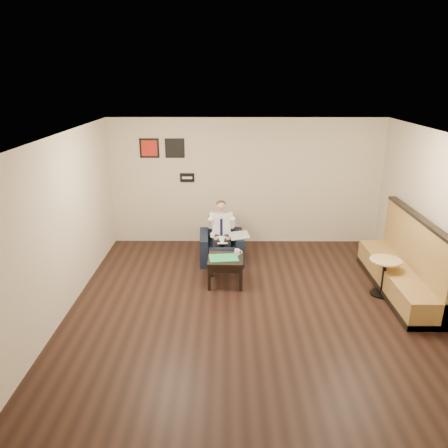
{
  "coord_description": "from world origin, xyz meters",
  "views": [
    {
      "loc": [
        -0.42,
        -6.44,
        3.64
      ],
      "look_at": [
        -0.47,
        1.2,
        1.03
      ],
      "focal_mm": 35.0,
      "sensor_mm": 36.0,
      "label": 1
    }
  ],
  "objects_px": {
    "seated_man": "(222,236)",
    "coffee_mug": "(237,252)",
    "armchair": "(221,241)",
    "side_table": "(226,271)",
    "green_folder": "(224,258)",
    "smartphone": "(229,254)",
    "cafe_table": "(384,277)",
    "banquette": "(400,255)"
  },
  "relations": [
    {
      "from": "coffee_mug",
      "to": "banquette",
      "type": "height_order",
      "value": "banquette"
    },
    {
      "from": "armchair",
      "to": "seated_man",
      "type": "distance_m",
      "value": 0.19
    },
    {
      "from": "cafe_table",
      "to": "seated_man",
      "type": "bearing_deg",
      "value": 154.14
    },
    {
      "from": "seated_man",
      "to": "green_folder",
      "type": "bearing_deg",
      "value": -89.71
    },
    {
      "from": "side_table",
      "to": "cafe_table",
      "type": "xyz_separation_m",
      "value": [
        2.74,
        -0.41,
        0.07
      ]
    },
    {
      "from": "cafe_table",
      "to": "banquette",
      "type": "bearing_deg",
      "value": 25.96
    },
    {
      "from": "armchair",
      "to": "side_table",
      "type": "bearing_deg",
      "value": -87.82
    },
    {
      "from": "smartphone",
      "to": "banquette",
      "type": "distance_m",
      "value": 3.01
    },
    {
      "from": "green_folder",
      "to": "smartphone",
      "type": "bearing_deg",
      "value": 64.37
    },
    {
      "from": "coffee_mug",
      "to": "cafe_table",
      "type": "height_order",
      "value": "cafe_table"
    },
    {
      "from": "cafe_table",
      "to": "coffee_mug",
      "type": "bearing_deg",
      "value": 168.0
    },
    {
      "from": "coffee_mug",
      "to": "banquette",
      "type": "relative_size",
      "value": 0.04
    },
    {
      "from": "armchair",
      "to": "coffee_mug",
      "type": "bearing_deg",
      "value": -74.95
    },
    {
      "from": "coffee_mug",
      "to": "armchair",
      "type": "bearing_deg",
      "value": 107.59
    },
    {
      "from": "smartphone",
      "to": "cafe_table",
      "type": "distance_m",
      "value": 2.74
    },
    {
      "from": "side_table",
      "to": "cafe_table",
      "type": "distance_m",
      "value": 2.77
    },
    {
      "from": "seated_man",
      "to": "green_folder",
      "type": "height_order",
      "value": "seated_man"
    },
    {
      "from": "side_table",
      "to": "armchair",
      "type": "bearing_deg",
      "value": 94.71
    },
    {
      "from": "seated_man",
      "to": "side_table",
      "type": "relative_size",
      "value": 1.86
    },
    {
      "from": "green_folder",
      "to": "smartphone",
      "type": "height_order",
      "value": "green_folder"
    },
    {
      "from": "armchair",
      "to": "green_folder",
      "type": "relative_size",
      "value": 1.72
    },
    {
      "from": "coffee_mug",
      "to": "cafe_table",
      "type": "xyz_separation_m",
      "value": [
        2.53,
        -0.54,
        -0.24
      ]
    },
    {
      "from": "armchair",
      "to": "side_table",
      "type": "relative_size",
      "value": 1.41
    },
    {
      "from": "armchair",
      "to": "banquette",
      "type": "height_order",
      "value": "banquette"
    },
    {
      "from": "green_folder",
      "to": "banquette",
      "type": "distance_m",
      "value": 3.08
    },
    {
      "from": "armchair",
      "to": "seated_man",
      "type": "bearing_deg",
      "value": -90.0
    },
    {
      "from": "smartphone",
      "to": "seated_man",
      "type": "bearing_deg",
      "value": 112.28
    },
    {
      "from": "armchair",
      "to": "side_table",
      "type": "distance_m",
      "value": 1.09
    },
    {
      "from": "smartphone",
      "to": "cafe_table",
      "type": "height_order",
      "value": "cafe_table"
    },
    {
      "from": "seated_man",
      "to": "coffee_mug",
      "type": "distance_m",
      "value": 0.88
    },
    {
      "from": "seated_man",
      "to": "smartphone",
      "type": "xyz_separation_m",
      "value": [
        0.15,
        -0.78,
        -0.07
      ]
    },
    {
      "from": "green_folder",
      "to": "banquette",
      "type": "height_order",
      "value": "banquette"
    },
    {
      "from": "armchair",
      "to": "seated_man",
      "type": "height_order",
      "value": "seated_man"
    },
    {
      "from": "armchair",
      "to": "green_folder",
      "type": "distance_m",
      "value": 1.1
    },
    {
      "from": "smartphone",
      "to": "banquette",
      "type": "height_order",
      "value": "banquette"
    },
    {
      "from": "seated_man",
      "to": "coffee_mug",
      "type": "height_order",
      "value": "seated_man"
    },
    {
      "from": "seated_man",
      "to": "side_table",
      "type": "distance_m",
      "value": 1.02
    },
    {
      "from": "armchair",
      "to": "smartphone",
      "type": "relative_size",
      "value": 5.52
    },
    {
      "from": "green_folder",
      "to": "cafe_table",
      "type": "bearing_deg",
      "value": -7.89
    },
    {
      "from": "seated_man",
      "to": "cafe_table",
      "type": "bearing_deg",
      "value": -28.39
    },
    {
      "from": "armchair",
      "to": "cafe_table",
      "type": "xyz_separation_m",
      "value": [
        2.82,
        -1.48,
        -0.1
      ]
    },
    {
      "from": "seated_man",
      "to": "banquette",
      "type": "distance_m",
      "value": 3.35
    }
  ]
}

